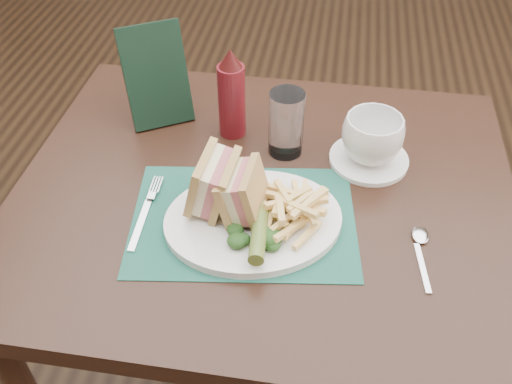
% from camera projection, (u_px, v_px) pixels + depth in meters
% --- Properties ---
extents(floor, '(7.00, 7.00, 0.00)m').
position_uv_depth(floor, '(283.00, 254.00, 1.90)').
color(floor, black).
rests_on(floor, ground).
extents(table_main, '(0.90, 0.75, 0.75)m').
position_uv_depth(table_main, '(262.00, 311.00, 1.29)').
color(table_main, black).
rests_on(table_main, ground).
extents(placemat, '(0.41, 0.32, 0.00)m').
position_uv_depth(placemat, '(244.00, 220.00, 0.97)').
color(placemat, '#1A5445').
rests_on(placemat, table_main).
extents(plate, '(0.36, 0.32, 0.01)m').
position_uv_depth(plate, '(253.00, 220.00, 0.96)').
color(plate, white).
rests_on(plate, placemat).
extents(sandwich_half_a, '(0.08, 0.11, 0.10)m').
position_uv_depth(sandwich_half_a, '(201.00, 180.00, 0.94)').
color(sandwich_half_a, tan).
rests_on(sandwich_half_a, plate).
extents(sandwich_half_b, '(0.08, 0.10, 0.10)m').
position_uv_depth(sandwich_half_b, '(230.00, 190.00, 0.93)').
color(sandwich_half_b, tan).
rests_on(sandwich_half_b, plate).
extents(kale_garnish, '(0.11, 0.08, 0.03)m').
position_uv_depth(kale_garnish, '(254.00, 238.00, 0.90)').
color(kale_garnish, '#193A15').
rests_on(kale_garnish, plate).
extents(pickle_spear, '(0.03, 0.12, 0.03)m').
position_uv_depth(pickle_spear, '(259.00, 233.00, 0.90)').
color(pickle_spear, '#506727').
rests_on(pickle_spear, plate).
extents(fries_pile, '(0.18, 0.20, 0.05)m').
position_uv_depth(fries_pile, '(295.00, 206.00, 0.94)').
color(fries_pile, '#FBD57D').
rests_on(fries_pile, plate).
extents(fork, '(0.04, 0.17, 0.01)m').
position_uv_depth(fork, '(145.00, 211.00, 0.98)').
color(fork, silver).
rests_on(fork, placemat).
extents(spoon, '(0.05, 0.15, 0.01)m').
position_uv_depth(spoon, '(422.00, 255.00, 0.91)').
color(spoon, silver).
rests_on(spoon, table_main).
extents(saucer, '(0.18, 0.18, 0.01)m').
position_uv_depth(saucer, '(369.00, 159.00, 1.08)').
color(saucer, white).
rests_on(saucer, table_main).
extents(coffee_cup, '(0.15, 0.15, 0.09)m').
position_uv_depth(coffee_cup, '(372.00, 138.00, 1.05)').
color(coffee_cup, white).
rests_on(coffee_cup, saucer).
extents(drinking_glass, '(0.08, 0.08, 0.13)m').
position_uv_depth(drinking_glass, '(286.00, 123.00, 1.07)').
color(drinking_glass, white).
rests_on(drinking_glass, table_main).
extents(ketchup_bottle, '(0.06, 0.06, 0.19)m').
position_uv_depth(ketchup_bottle, '(231.00, 93.00, 1.09)').
color(ketchup_bottle, '#560E15').
rests_on(ketchup_bottle, table_main).
extents(check_presenter, '(0.15, 0.13, 0.20)m').
position_uv_depth(check_presenter, '(156.00, 76.00, 1.13)').
color(check_presenter, black).
rests_on(check_presenter, table_main).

